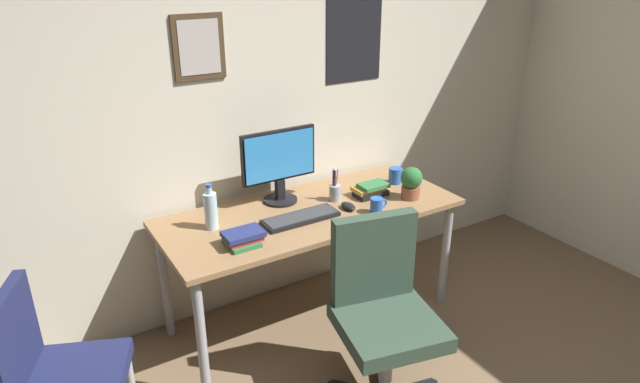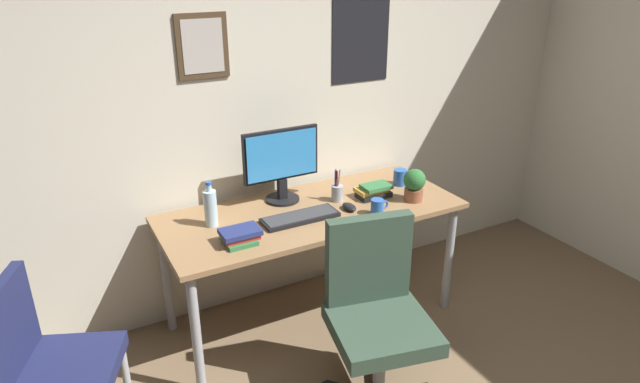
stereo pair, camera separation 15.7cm
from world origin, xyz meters
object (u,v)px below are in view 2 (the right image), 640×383
object	(u,v)px
book_stack_left	(373,191)
book_stack_right	(240,236)
computer_mouse	(349,207)
monitor	(281,162)
water_bottle	(211,207)
coffee_mug_near	(378,207)
office_chair	(376,307)
side_chair	(48,360)
keyboard	(300,217)
pen_cup	(337,192)
coffee_mug_far	(400,177)
potted_plant	(414,184)

from	to	relation	value
book_stack_left	book_stack_right	world-z (taller)	book_stack_left
computer_mouse	book_stack_left	bearing A→B (deg)	21.69
monitor	water_bottle	size ratio (longest dim) A/B	1.82
book_stack_left	book_stack_right	distance (m)	0.92
coffee_mug_near	book_stack_right	world-z (taller)	coffee_mug_near
office_chair	book_stack_left	xyz separation A→B (m)	(0.43, 0.70, 0.25)
coffee_mug_near	side_chair	bearing A→B (deg)	-176.04
keyboard	pen_cup	distance (m)	0.33
monitor	side_chair	bearing A→B (deg)	-157.89
water_bottle	book_stack_left	xyz separation A→B (m)	(0.97, -0.09, -0.07)
water_bottle	pen_cup	size ratio (longest dim) A/B	1.26
coffee_mug_far	pen_cup	size ratio (longest dim) A/B	0.61
monitor	water_bottle	bearing A→B (deg)	-165.39
monitor	book_stack_left	distance (m)	0.58
keyboard	pen_cup	size ratio (longest dim) A/B	2.15
office_chair	coffee_mug_near	bearing A→B (deg)	56.66
monitor	pen_cup	world-z (taller)	monitor
water_bottle	coffee_mug_far	bearing A→B (deg)	-0.48
side_chair	book_stack_left	distance (m)	1.90
book_stack_left	potted_plant	bearing A→B (deg)	-39.99
keyboard	book_stack_right	xyz separation A→B (m)	(-0.38, -0.09, 0.02)
book_stack_left	monitor	bearing A→B (deg)	156.61
computer_mouse	book_stack_left	world-z (taller)	book_stack_left
computer_mouse	potted_plant	world-z (taller)	potted_plant
side_chair	keyboard	bearing A→B (deg)	11.33
coffee_mug_far	book_stack_left	distance (m)	0.27
keyboard	monitor	bearing A→B (deg)	85.61
side_chair	monitor	bearing A→B (deg)	22.11
coffee_mug_far	book_stack_right	bearing A→B (deg)	-168.34
side_chair	book_stack_right	bearing A→B (deg)	10.54
pen_cup	coffee_mug_near	bearing A→B (deg)	-68.20
office_chair	side_chair	distance (m)	1.46
side_chair	water_bottle	bearing A→B (deg)	25.85
monitor	potted_plant	size ratio (longest dim) A/B	2.36
book_stack_right	water_bottle	bearing A→B (deg)	105.03
pen_cup	book_stack_right	distance (m)	0.72
potted_plant	book_stack_left	xyz separation A→B (m)	(-0.18, 0.15, -0.07)
monitor	book_stack_left	xyz separation A→B (m)	(0.50, -0.22, -0.20)
book_stack_left	pen_cup	bearing A→B (deg)	165.88
book_stack_left	book_stack_right	size ratio (longest dim) A/B	1.01
monitor	keyboard	bearing A→B (deg)	-94.39
keyboard	book_stack_right	world-z (taller)	book_stack_right
office_chair	book_stack_right	world-z (taller)	office_chair
book_stack_left	computer_mouse	bearing A→B (deg)	-158.31
office_chair	keyboard	xyz separation A→B (m)	(-0.09, 0.64, 0.22)
monitor	potted_plant	bearing A→B (deg)	-28.40
side_chair	book_stack_right	world-z (taller)	side_chair
book_stack_right	office_chair	bearing A→B (deg)	-49.35
monitor	coffee_mug_far	world-z (taller)	monitor
monitor	coffee_mug_far	xyz separation A→B (m)	(0.75, -0.13, -0.19)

